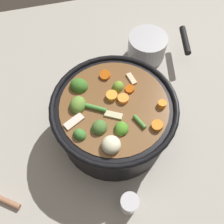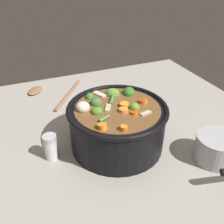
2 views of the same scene
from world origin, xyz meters
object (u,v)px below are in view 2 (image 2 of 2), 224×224
Objects in this scene: cooking_pot at (117,125)px; small_saucepan at (217,149)px; wooden_spoon at (49,92)px; salt_shaker at (51,147)px.

cooking_pot is 0.28m from small_saucepan.
salt_shaker is at bearing -99.22° from wooden_spoon.
wooden_spoon is (-0.13, 0.40, -0.06)m from cooking_pot.
cooking_pot reaches higher than wooden_spoon.
wooden_spoon is at bearing 121.89° from small_saucepan.
small_saucepan is (0.22, -0.17, -0.03)m from cooking_pot.
cooking_pot is 3.75× the size of salt_shaker.
salt_shaker is at bearing 156.42° from small_saucepan.
cooking_pot reaches higher than salt_shaker.
small_saucepan is at bearing -36.42° from cooking_pot.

